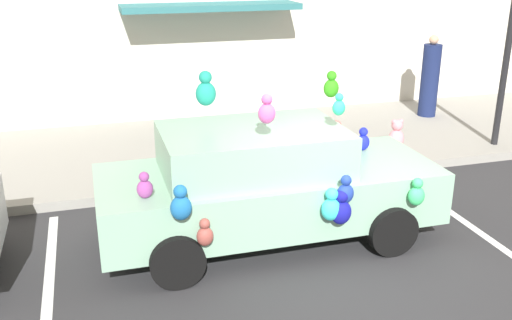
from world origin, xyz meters
TOP-DOWN VIEW (x-y plane):
  - ground_plane at (0.00, 0.00)m, footprint 60.00×60.00m
  - sidewalk at (0.00, 5.00)m, footprint 24.00×4.00m
  - parking_stripe_front at (2.10, 1.00)m, footprint 0.12×3.60m
  - parking_stripe_rear at (-3.51, 1.00)m, footprint 0.12×3.60m
  - plush_covered_car at (-0.77, 1.31)m, footprint 4.38×2.01m
  - teddy_bear_on_sidewalk at (2.52, 3.77)m, footprint 0.30×0.25m
  - pedestrian_near_shopfront at (4.33, 5.66)m, footprint 0.39×0.39m

SIDE VIEW (x-z plane):
  - ground_plane at x=0.00m, z-range 0.00..0.00m
  - parking_stripe_front at x=2.10m, z-range 0.00..0.01m
  - parking_stripe_rear at x=-3.51m, z-range 0.00..0.01m
  - sidewalk at x=0.00m, z-range 0.00..0.15m
  - teddy_bear_on_sidewalk at x=2.52m, z-range 0.13..0.70m
  - plush_covered_car at x=-0.77m, z-range -0.30..1.91m
  - pedestrian_near_shopfront at x=4.33m, z-range 0.08..1.85m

